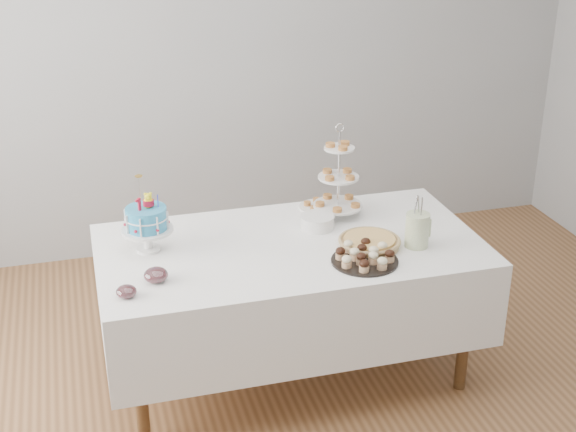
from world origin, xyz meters
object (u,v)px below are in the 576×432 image
object	(u,v)px
table	(290,284)
jam_bowl_b	(156,275)
cupcake_tray	(365,255)
birthday_cake	(147,231)
jam_bowl_a	(126,292)
pie	(369,242)
plate_stack	(317,222)
tiered_stand	(339,178)
pastry_plate	(319,205)
utensil_pitcher	(417,229)

from	to	relation	value
table	jam_bowl_b	world-z (taller)	jam_bowl_b
cupcake_tray	jam_bowl_b	size ratio (longest dim) A/B	2.89
birthday_cake	jam_bowl_a	bearing A→B (deg)	-131.90
birthday_cake	cupcake_tray	bearing A→B (deg)	-45.71
table	pie	size ratio (longest dim) A/B	6.16
plate_stack	jam_bowl_a	bearing A→B (deg)	-155.63
tiered_stand	pastry_plate	distance (m)	0.25
cupcake_tray	pastry_plate	size ratio (longest dim) A/B	1.49
cupcake_tray	pie	distance (m)	0.17
pie	utensil_pitcher	size ratio (longest dim) A/B	1.17
pie	utensil_pitcher	xyz separation A→B (m)	(0.23, -0.05, 0.07)
table	cupcake_tray	size ratio (longest dim) A/B	5.91
tiered_stand	utensil_pitcher	xyz separation A→B (m)	(0.25, -0.47, -0.12)
pie	plate_stack	world-z (taller)	plate_stack
birthday_cake	utensil_pitcher	world-z (taller)	birthday_cake
cupcake_tray	tiered_stand	bearing A→B (deg)	84.41
plate_stack	pie	bearing A→B (deg)	-57.78
utensil_pitcher	birthday_cake	bearing A→B (deg)	-171.61
birthday_cake	jam_bowl_b	size ratio (longest dim) A/B	3.47
tiered_stand	jam_bowl_a	world-z (taller)	tiered_stand
cupcake_tray	pie	size ratio (longest dim) A/B	1.04
jam_bowl_a	utensil_pitcher	xyz separation A→B (m)	(1.44, 0.13, 0.07)
table	jam_bowl_b	bearing A→B (deg)	-163.22
birthday_cake	pastry_plate	distance (m)	1.01
tiered_stand	birthday_cake	bearing A→B (deg)	-171.23
table	tiered_stand	distance (m)	0.63
tiered_stand	plate_stack	distance (m)	0.27
pie	jam_bowl_a	bearing A→B (deg)	-171.58
cupcake_tray	utensil_pitcher	world-z (taller)	utensil_pitcher
table	pie	xyz separation A→B (m)	(0.37, -0.14, 0.26)
table	jam_bowl_b	size ratio (longest dim) A/B	17.08
pie	jam_bowl_b	xyz separation A→B (m)	(-1.07, -0.07, 0.00)
pie	jam_bowl_a	distance (m)	1.22
jam_bowl_a	utensil_pitcher	size ratio (longest dim) A/B	0.34
jam_bowl_b	utensil_pitcher	bearing A→B (deg)	0.86
tiered_stand	pastry_plate	size ratio (longest dim) A/B	2.39
tiered_stand	plate_stack	xyz separation A→B (m)	(-0.16, -0.13, -0.18)
pastry_plate	jam_bowl_b	distance (m)	1.15
table	pastry_plate	distance (m)	0.54
jam_bowl_a	cupcake_tray	bearing A→B (deg)	1.67
cupcake_tray	jam_bowl_b	distance (m)	0.99
plate_stack	utensil_pitcher	bearing A→B (deg)	-39.39
birthday_cake	jam_bowl_a	size ratio (longest dim) A/B	4.24
cupcake_tray	tiered_stand	world-z (taller)	tiered_stand
jam_bowl_a	pastry_plate	bearing A→B (deg)	32.77
birthday_cake	pastry_plate	size ratio (longest dim) A/B	1.79
plate_stack	cupcake_tray	bearing A→B (deg)	-76.76
pastry_plate	tiered_stand	bearing A→B (deg)	-59.68
table	birthday_cake	distance (m)	0.78
pie	pastry_plate	bearing A→B (deg)	99.86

